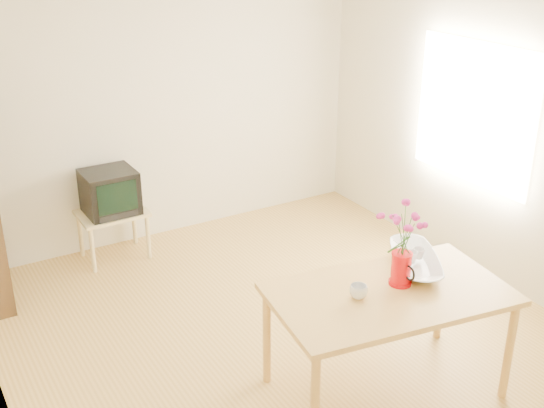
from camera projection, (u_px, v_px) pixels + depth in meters
room at (298, 177)px, 4.63m from camera, size 4.50×4.50×4.50m
table at (389, 302)px, 4.34m from camera, size 1.62×1.08×0.75m
tv_stand at (112, 219)px, 6.20m from camera, size 0.60×0.45×0.46m
pitcher at (401, 270)px, 4.36m from camera, size 0.15×0.22×0.23m
flowers at (404, 228)px, 4.25m from camera, size 0.26×0.26×0.37m
mug at (359, 292)px, 4.23m from camera, size 0.13×0.13×0.09m
bowl at (417, 237)px, 4.55m from camera, size 0.61×0.61×0.42m
teacup_a at (412, 244)px, 4.55m from camera, size 0.09×0.09×0.07m
teacup_b at (420, 241)px, 4.61m from camera, size 0.07×0.07×0.06m
television at (109, 191)px, 6.11m from camera, size 0.46×0.43×0.39m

